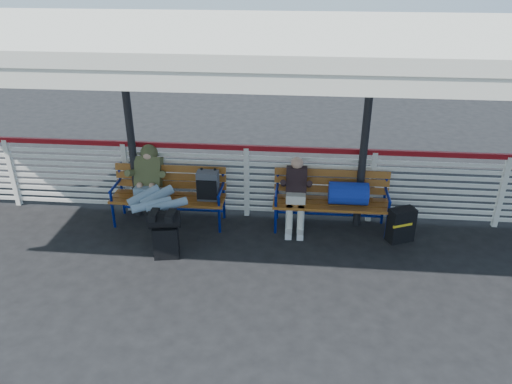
# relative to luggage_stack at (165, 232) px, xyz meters

# --- Properties ---
(ground) EXTENTS (60.00, 60.00, 0.00)m
(ground) POSITION_rel_luggage_stack_xyz_m (1.01, -0.54, -0.40)
(ground) COLOR black
(ground) RESTS_ON ground
(fence) EXTENTS (12.08, 0.08, 1.24)m
(fence) POSITION_rel_luggage_stack_xyz_m (1.01, 1.36, 0.26)
(fence) COLOR silver
(fence) RESTS_ON ground
(canopy) EXTENTS (12.60, 3.60, 3.16)m
(canopy) POSITION_rel_luggage_stack_xyz_m (1.01, 0.33, 2.64)
(canopy) COLOR silver
(canopy) RESTS_ON ground
(luggage_stack) EXTENTS (0.48, 0.32, 0.74)m
(luggage_stack) POSITION_rel_luggage_stack_xyz_m (0.00, 0.00, 0.00)
(luggage_stack) COLOR black
(luggage_stack) RESTS_ON ground
(bench_left) EXTENTS (1.80, 0.56, 0.94)m
(bench_left) POSITION_rel_luggage_stack_xyz_m (0.01, 1.03, 0.20)
(bench_left) COLOR #A3661F
(bench_left) RESTS_ON ground
(bench_right) EXTENTS (1.80, 0.56, 0.92)m
(bench_right) POSITION_rel_luggage_stack_xyz_m (2.50, 1.06, 0.20)
(bench_right) COLOR #A3661F
(bench_right) RESTS_ON ground
(traveler_man) EXTENTS (0.94, 1.64, 0.77)m
(traveler_man) POSITION_rel_luggage_stack_xyz_m (-0.35, 0.69, 0.27)
(traveler_man) COLOR #7E93A9
(traveler_man) RESTS_ON ground
(companion_person) EXTENTS (0.32, 0.66, 1.15)m
(companion_person) POSITION_rel_luggage_stack_xyz_m (1.82, 1.03, 0.20)
(companion_person) COLOR beige
(companion_person) RESTS_ON ground
(suitcase_side) EXTENTS (0.44, 0.37, 0.54)m
(suitcase_side) POSITION_rel_luggage_stack_xyz_m (3.42, 0.77, -0.13)
(suitcase_side) COLOR black
(suitcase_side) RESTS_ON ground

